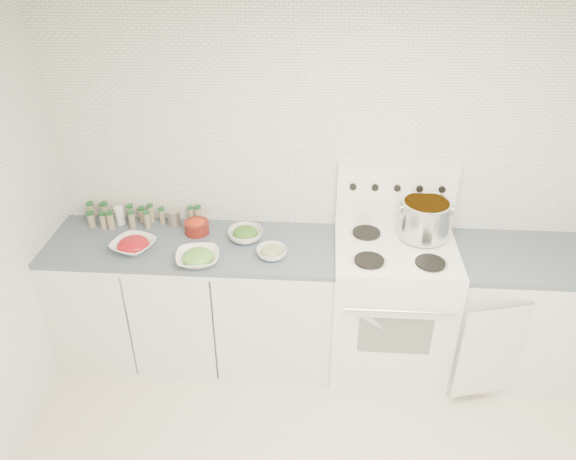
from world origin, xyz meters
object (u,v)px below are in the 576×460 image
Objects in this scene: stock_pot at (425,217)px; bowl_snowpea at (198,257)px; bowl_tomato at (133,245)px; stove at (390,302)px.

bowl_snowpea is (-1.39, -0.34, -0.14)m from stock_pot.
stock_pot reaches higher than bowl_tomato.
bowl_snowpea is at bearing -170.38° from stove.
stove is at bearing -142.35° from stock_pot.
stock_pot is at bearing 7.13° from bowl_tomato.
stock_pot is (0.17, 0.13, 0.58)m from stove.
bowl_tomato is (-1.82, -0.23, -0.14)m from stock_pot.
bowl_snowpea is (0.43, -0.11, 0.00)m from bowl_tomato.
bowl_tomato is at bearing 165.40° from bowl_snowpea.
stove is 1.31m from bowl_snowpea.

